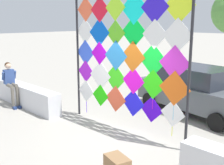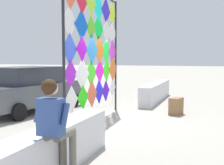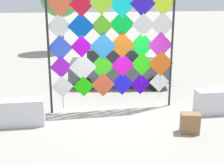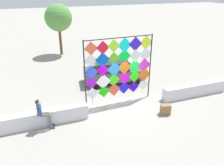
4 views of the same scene
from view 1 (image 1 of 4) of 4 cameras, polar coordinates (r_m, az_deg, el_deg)
ground at (r=7.90m, az=0.22°, el=-10.92°), size 120.00×120.00×0.00m
plaza_ledge_left at (r=11.23m, az=-17.71°, el=-2.26°), size 4.48×0.51×0.79m
kite_display_rack at (r=7.86m, az=2.70°, el=6.05°), size 4.13×0.18×3.93m
seated_vendor at (r=10.95m, az=-19.70°, el=0.36°), size 0.75×0.53×1.63m
parked_car at (r=10.08m, az=16.66°, el=-1.39°), size 4.34×2.47×1.60m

